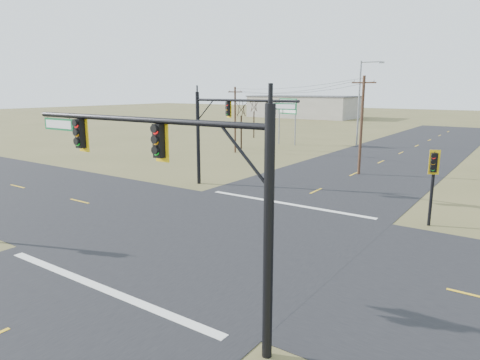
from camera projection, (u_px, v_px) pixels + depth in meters
The scene contains 15 objects.
ground at pixel (219, 235), 22.51m from camera, with size 320.00×320.00×0.00m, color brown.
road_ew at pixel (219, 235), 22.50m from camera, with size 160.00×14.00×0.02m, color black.
road_ns at pixel (219, 235), 22.50m from camera, with size 14.00×160.00×0.02m, color black.
stop_bar_near at pixel (100, 287), 16.47m from camera, with size 12.00×0.40×0.01m, color silver.
stop_bar_far at pixel (287, 204), 28.53m from camera, with size 12.00×0.40×0.01m, color silver.
mast_arm_near at pixel (167, 165), 13.27m from camera, with size 10.38×0.40×7.16m.
mast_arm_far at pixel (227, 120), 32.09m from camera, with size 9.03×0.56×7.32m.
pedestal_signal_ne at pixel (433, 171), 23.30m from camera, with size 0.67×0.59×4.32m.
utility_pole_near at pixel (361, 124), 37.63m from camera, with size 2.12×0.25×8.68m.
utility_pole_far at pixel (235, 118), 51.05m from camera, with size 1.91×0.23×7.80m.
highway_sign at pixel (287, 112), 58.37m from camera, with size 3.26×0.97×6.30m.
streetlight_c at pixel (361, 99), 56.14m from camera, with size 3.11×0.36×11.13m.
bare_tree_a at pixel (241, 108), 53.91m from camera, with size 3.54×3.54×6.64m.
bare_tree_b at pixel (254, 106), 66.62m from camera, with size 3.13×3.13×6.29m.
warehouse_left at pixel (303, 107), 116.56m from camera, with size 28.00×14.00×5.50m, color #ABA498.
Camera 1 is at (13.13, -16.95, 7.51)m, focal length 32.00 mm.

